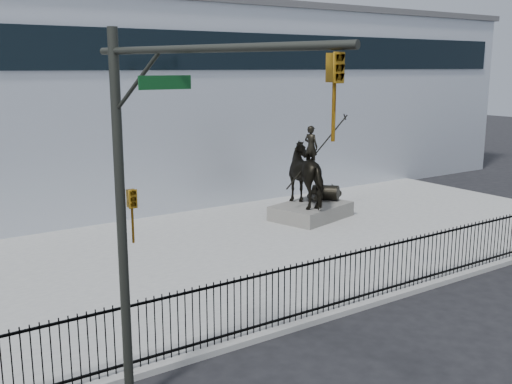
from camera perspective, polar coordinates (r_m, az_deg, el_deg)
ground at (r=15.86m, az=13.01°, el=-12.05°), size 120.00×120.00×0.00m
plaza at (r=20.86m, az=-1.26°, el=-5.63°), size 30.00×12.00×0.15m
building at (r=31.65m, az=-14.40°, el=8.16°), size 44.00×14.00×9.00m
picket_fence at (r=16.33m, az=9.92°, el=-7.79°), size 22.10×0.10×1.50m
statue_plinth at (r=25.01m, az=5.27°, el=-1.83°), size 3.62×2.91×0.59m
equestrian_statue at (r=24.74m, az=5.42°, el=1.67°), size 3.94×2.97×3.44m
traffic_signal_left at (r=10.20m, az=-9.77°, el=-1.42°), size 1.52×4.84×7.00m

